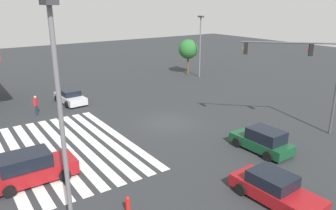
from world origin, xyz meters
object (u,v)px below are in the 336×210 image
Objects in this scene: car_4 at (275,189)px; street_light_pole_b at (62,126)px; car_1 at (30,168)px; car_3 at (263,141)px; car_0 at (70,97)px; tree_corner_a at (188,49)px; street_light_pole_a at (200,41)px; fire_hydrant at (128,205)px; traffic_signal_mast at (309,67)px; pedestrian at (36,104)px.

car_4 is 0.49× the size of street_light_pole_b.
car_1 is 1.09× the size of car_3.
car_1 reaches higher than car_0.
car_0 is 22.11m from car_4.
street_light_pole_b is at bearing -91.05° from car_1.
car_0 is at bearing -77.47° from tree_corner_a.
car_1 is at bearing -54.85° from tree_corner_a.
car_4 is 0.60× the size of street_light_pole_a.
street_light_pole_a reaches higher than car_0.
tree_corner_a is at bearing 136.78° from fire_hydrant.
pedestrian is (-15.39, -15.42, -3.99)m from traffic_signal_mast.
car_3 is at bearing 50.97° from traffic_signal_mast.
fire_hydrant is (1.40, -15.48, -4.53)m from traffic_signal_mast.
pedestrian is at bearing 31.90° from car_3.
car_3 is at bearing -26.45° from tree_corner_a.
street_light_pole_b reaches higher than car_0.
car_1 is 11.67m from pedestrian.
pedestrian reaches higher than car_1.
street_light_pole_a reaches higher than traffic_signal_mast.
street_light_pole_a is (-14.82, 24.37, 3.87)m from car_1.
tree_corner_a is at bearing -27.61° from car_3.
traffic_signal_mast is 8.03× the size of fire_hydrant.
car_0 is 22.04m from street_light_pole_b.
street_light_pole_a reaches higher than tree_corner_a.
car_4 is at bearing 134.57° from car_3.
pedestrian is 21.92m from street_light_pole_a.
street_light_pole_a is (-19.48, 10.95, 3.94)m from car_3.
car_3 is (17.81, 6.76, 0.10)m from car_0.
street_light_pole_b is 34.45m from tree_corner_a.
car_4 is (8.79, 9.39, -0.14)m from car_1.
car_4 is at bearing -27.57° from pedestrian.
tree_corner_a is at bearing 99.12° from car_0.
tree_corner_a is (-17.05, 24.22, 2.58)m from car_1.
car_0 reaches higher than fire_hydrant.
traffic_signal_mast is at bearing 95.18° from fire_hydrant.
pedestrian is at bearing -74.69° from tree_corner_a.
traffic_signal_mast is 21.38m from car_0.
street_light_pole_a is at bearing 145.19° from car_4.
car_1 reaches higher than car_4.
car_1 is at bearing -135.52° from car_4.
car_4 reaches higher than fire_hydrant.
pedestrian reaches higher than car_3.
street_light_pole_b reaches higher than car_3.
street_light_pole_b is at bearing -61.30° from fire_hydrant.
traffic_signal_mast is 0.73× the size of street_light_pole_b.
traffic_signal_mast is 1.52× the size of car_1.
car_1 is (-4.13, -18.48, -4.17)m from traffic_signal_mast.
tree_corner_a reaches higher than pedestrian.
street_light_pole_a is (-3.56, 21.31, 3.69)m from pedestrian.
car_0 is at bearing -10.62° from traffic_signal_mast.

